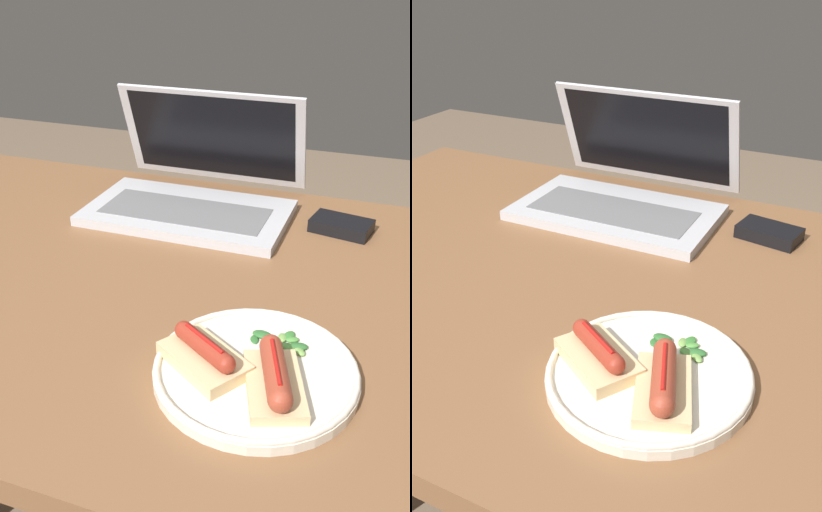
# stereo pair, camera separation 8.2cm
# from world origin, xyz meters

# --- Properties ---
(desk) EXTENTS (1.33, 0.82, 0.73)m
(desk) POSITION_xyz_m (0.00, 0.00, 0.67)
(desk) COLOR brown
(desk) RESTS_ON ground_plane
(laptop) EXTENTS (0.38, 0.29, 0.21)m
(laptop) POSITION_xyz_m (-0.08, 0.26, 0.77)
(laptop) COLOR #B7B7BC
(laptop) RESTS_ON desk
(plate) EXTENTS (0.24, 0.24, 0.02)m
(plate) POSITION_xyz_m (0.16, -0.18, 0.74)
(plate) COLOR silver
(plate) RESTS_ON desk
(sausage_toast_left) EXTENTS (0.10, 0.13, 0.04)m
(sausage_toast_left) POSITION_xyz_m (0.19, -0.21, 0.76)
(sausage_toast_left) COLOR #D6B784
(sausage_toast_left) RESTS_ON plate
(sausage_toast_middle) EXTENTS (0.13, 0.11, 0.04)m
(sausage_toast_middle) POSITION_xyz_m (0.11, -0.20, 0.76)
(sausage_toast_middle) COLOR #D6B784
(sausage_toast_middle) RESTS_ON plate
(salad_pile) EXTENTS (0.08, 0.07, 0.01)m
(salad_pile) POSITION_xyz_m (0.18, -0.13, 0.75)
(salad_pile) COLOR #709E4C
(salad_pile) RESTS_ON plate
(external_drive) EXTENTS (0.11, 0.08, 0.02)m
(external_drive) POSITION_xyz_m (0.21, 0.25, 0.75)
(external_drive) COLOR black
(external_drive) RESTS_ON desk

